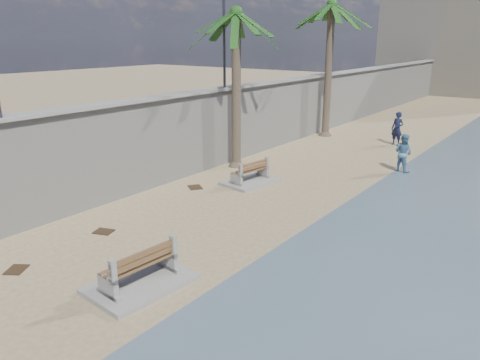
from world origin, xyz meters
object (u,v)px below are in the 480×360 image
Objects in this scene: bench_near at (140,270)px; person_a at (397,126)px; palm_mid at (236,15)px; palm_back at (332,6)px; bench_far at (250,174)px; person_b at (403,151)px.

person_a is at bearing 90.92° from bench_near.
palm_back is (0.10, 8.99, 0.76)m from palm_mid.
palm_mid is 3.59× the size of person_a.
bench_near is at bearing -76.22° from palm_back.
palm_mid is at bearing 115.11° from bench_near.
person_a is (-0.31, 19.22, 0.63)m from bench_near.
bench_far is 0.31× the size of palm_mid.
bench_far is 7.16m from person_b.
person_a is 1.12× the size of person_b.
palm_back is at bearing 103.78° from bench_near.
palm_mid is (-4.82, 10.29, 6.31)m from bench_near.
person_a is (2.44, 10.75, 0.67)m from bench_far.
palm_mid is at bearing 138.86° from bench_far.
person_a is at bearing 63.17° from palm_mid.
palm_mid is 4.03× the size of person_b.
person_b reaches higher than bench_near.
bench_near is 1.19× the size of person_a.
person_b is (2.04, -5.18, -0.12)m from person_a.
palm_mid reaches higher than bench_far.
bench_far is at bearing 107.96° from bench_near.
bench_far is 13.08m from palm_back.
palm_mid is at bearing -103.10° from person_a.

